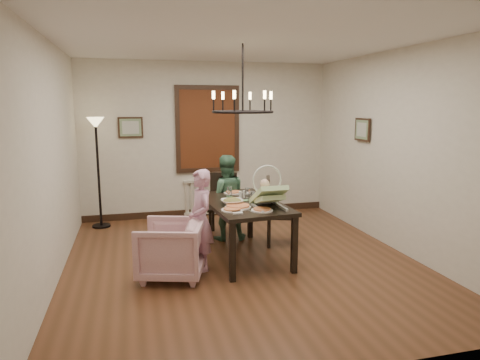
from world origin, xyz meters
name	(u,v)px	position (x,y,z in m)	size (l,w,h in m)	color
room_shell	(235,153)	(0.00, 0.37, 1.40)	(4.51, 5.00, 2.81)	brown
dining_table	(243,208)	(0.06, 0.18, 0.68)	(1.06, 1.71, 0.76)	black
chair_far	(222,205)	(0.00, 1.21, 0.49)	(0.43, 0.43, 0.98)	black
chair_right	(282,211)	(0.74, 0.53, 0.51)	(0.45, 0.45, 1.01)	black
armchair	(171,249)	(-0.95, -0.29, 0.34)	(0.74, 0.76, 0.69)	beige
elderly_woman	(201,228)	(-0.56, -0.13, 0.52)	(0.38, 0.25, 1.05)	#C78CA9
seated_man	(225,205)	(0.00, 0.98, 0.54)	(0.53, 0.41, 1.08)	#426F51
baby_bouncer	(268,193)	(0.28, -0.23, 0.95)	(0.41, 0.57, 0.37)	#C4E8A0
salad_bowl	(232,202)	(-0.12, 0.03, 0.81)	(0.34, 0.34, 0.08)	white
pizza_platter	(238,206)	(-0.09, -0.15, 0.78)	(0.33, 0.33, 0.04)	tan
drinking_glass	(253,197)	(0.19, 0.14, 0.83)	(0.07, 0.07, 0.13)	silver
window_blinds	(208,129)	(0.00, 2.46, 1.60)	(1.00, 0.03, 1.40)	#5C2512
radiator	(208,197)	(0.00, 2.48, 0.35)	(0.92, 0.12, 0.62)	silver
picture_back	(131,127)	(-1.35, 2.47, 1.65)	(0.42, 0.03, 0.36)	black
picture_right	(362,130)	(2.21, 0.90, 1.65)	(0.42, 0.03, 0.36)	black
floor_lamp	(98,174)	(-1.90, 2.15, 0.90)	(0.30, 0.30, 1.80)	black
chandelier	(243,112)	(0.06, 0.18, 1.95)	(0.80, 0.80, 0.04)	black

